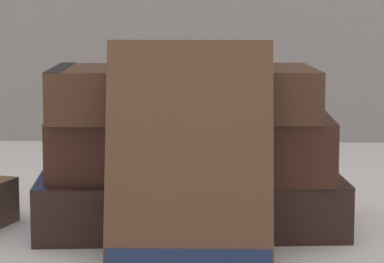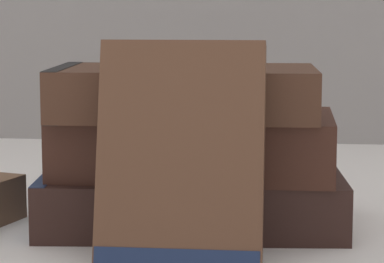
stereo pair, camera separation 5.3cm
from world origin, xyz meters
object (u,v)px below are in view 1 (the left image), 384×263
object	(u,v)px
book_flat_bottom	(183,199)
book_flat_middle	(186,143)
book_leaning_front	(189,161)
book_flat_top	(177,92)
pocket_watch	(228,65)

from	to	relation	value
book_flat_bottom	book_flat_middle	world-z (taller)	book_flat_middle
book_flat_middle	book_leaning_front	bearing A→B (deg)	-86.80
book_flat_middle	book_flat_top	distance (m)	0.05
book_flat_bottom	book_flat_top	size ratio (longest dim) A/B	1.20
book_flat_bottom	book_flat_top	bearing A→B (deg)	-108.46
book_flat_bottom	book_flat_middle	size ratio (longest dim) A/B	1.14
book_flat_top	pocket_watch	bearing A→B (deg)	-19.48
book_flat_middle	book_leaning_front	size ratio (longest dim) A/B	1.41
book_flat_middle	book_flat_top	bearing A→B (deg)	-109.00
pocket_watch	book_flat_top	bearing A→B (deg)	163.39
book_flat_top	pocket_watch	xyz separation A→B (m)	(0.04, -0.01, 0.02)
book_flat_top	book_leaning_front	bearing A→B (deg)	-84.62
book_leaning_front	book_flat_top	bearing A→B (deg)	98.25
book_flat_top	book_leaning_front	xyz separation A→B (m)	(0.01, -0.09, -0.04)
book_flat_top	book_flat_bottom	bearing A→B (deg)	73.13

